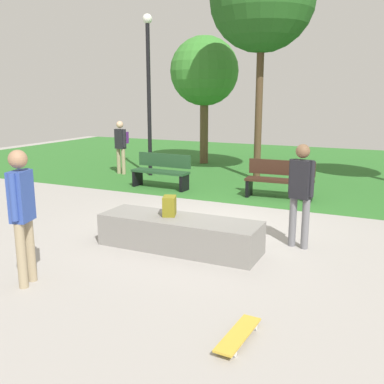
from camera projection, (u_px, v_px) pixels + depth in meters
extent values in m
plane|color=#9E9993|center=(215.00, 226.00, 8.36)|extent=(28.00, 28.00, 0.00)
cube|color=#2D6B28|center=(300.00, 166.00, 15.34)|extent=(26.60, 12.21, 0.01)
cube|color=gray|center=(179.00, 233.00, 7.07)|extent=(2.64, 0.80, 0.52)
cube|color=olive|center=(169.00, 206.00, 7.13)|extent=(0.29, 0.33, 0.32)
cylinder|color=tan|center=(21.00, 256.00, 5.60)|extent=(0.12, 0.12, 0.87)
cylinder|color=tan|center=(30.00, 250.00, 5.81)|extent=(0.12, 0.12, 0.87)
cube|color=#2D4799|center=(21.00, 196.00, 5.54)|extent=(0.28, 0.36, 0.65)
cylinder|color=#2D4799|center=(13.00, 197.00, 5.37)|extent=(0.09, 0.09, 0.60)
cylinder|color=#2D4799|center=(28.00, 191.00, 5.70)|extent=(0.09, 0.09, 0.60)
sphere|color=#9E7556|center=(18.00, 159.00, 5.44)|extent=(0.24, 0.24, 0.24)
cylinder|color=slate|center=(293.00, 222.00, 7.19)|extent=(0.12, 0.12, 0.82)
cylinder|color=slate|center=(305.00, 224.00, 7.06)|extent=(0.12, 0.12, 0.82)
cube|color=black|center=(301.00, 179.00, 6.97)|extent=(0.36, 0.27, 0.62)
cylinder|color=black|center=(292.00, 177.00, 7.06)|extent=(0.09, 0.09, 0.57)
cylinder|color=black|center=(312.00, 179.00, 6.86)|extent=(0.09, 0.09, 0.57)
sphere|color=brown|center=(303.00, 151.00, 6.87)|extent=(0.22, 0.22, 0.22)
cube|color=gold|center=(238.00, 334.00, 4.45)|extent=(0.25, 0.81, 0.02)
cylinder|color=silver|center=(235.00, 354.00, 4.18)|extent=(0.03, 0.06, 0.06)
cylinder|color=silver|center=(219.00, 349.00, 4.26)|extent=(0.03, 0.06, 0.06)
cylinder|color=silver|center=(255.00, 327.00, 4.66)|extent=(0.03, 0.06, 0.06)
cylinder|color=silver|center=(241.00, 324.00, 4.74)|extent=(0.03, 0.06, 0.06)
cube|color=#331E14|center=(279.00, 181.00, 10.44)|extent=(1.62, 0.50, 0.06)
cube|color=#331E14|center=(282.00, 168.00, 10.58)|extent=(1.60, 0.12, 0.36)
cube|color=black|center=(310.00, 192.00, 10.22)|extent=(0.10, 0.40, 0.45)
cube|color=black|center=(249.00, 187.00, 10.77)|extent=(0.10, 0.40, 0.45)
cube|color=#1E4223|center=(160.00, 172.00, 11.64)|extent=(1.62, 0.52, 0.06)
cube|color=#1E4223|center=(164.00, 160.00, 11.77)|extent=(1.60, 0.15, 0.36)
cube|color=black|center=(184.00, 183.00, 11.35)|extent=(0.10, 0.40, 0.45)
cube|color=black|center=(138.00, 178.00, 12.03)|extent=(0.10, 0.40, 0.45)
cylinder|color=brown|center=(204.00, 128.00, 15.79)|extent=(0.30, 0.30, 2.54)
sphere|color=#387F2D|center=(204.00, 71.00, 15.36)|extent=(2.41, 2.41, 2.41)
cylinder|color=#4C3823|center=(259.00, 108.00, 12.52)|extent=(0.21, 0.21, 4.16)
cylinder|color=black|center=(149.00, 102.00, 13.15)|extent=(0.12, 0.12, 4.48)
sphere|color=silver|center=(147.00, 19.00, 12.64)|extent=(0.28, 0.28, 0.28)
cylinder|color=tan|center=(123.00, 162.00, 13.72)|extent=(0.12, 0.12, 0.81)
cylinder|color=tan|center=(119.00, 161.00, 13.86)|extent=(0.12, 0.12, 0.81)
cube|color=black|center=(120.00, 139.00, 13.64)|extent=(0.36, 0.27, 0.60)
cylinder|color=black|center=(124.00, 138.00, 13.53)|extent=(0.09, 0.09, 0.56)
cylinder|color=black|center=(117.00, 138.00, 13.74)|extent=(0.09, 0.09, 0.56)
sphere|color=tan|center=(120.00, 125.00, 13.54)|extent=(0.22, 0.22, 0.22)
cube|color=#4C1E66|center=(124.00, 138.00, 13.75)|extent=(0.29, 0.22, 0.36)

